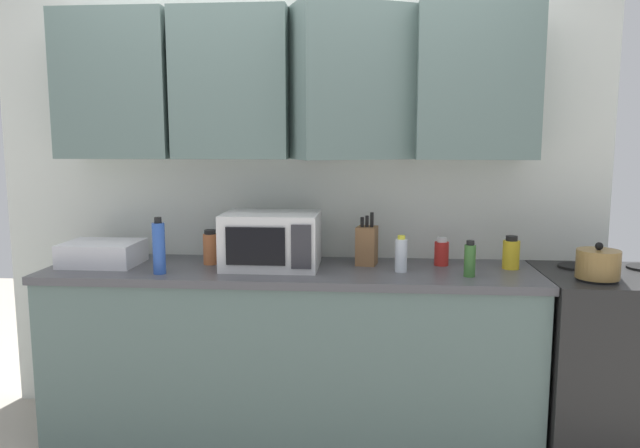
{
  "coord_description": "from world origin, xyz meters",
  "views": [
    {
      "loc": [
        0.4,
        -3.25,
        1.54
      ],
      "look_at": [
        0.15,
        -0.25,
        1.12
      ],
      "focal_mm": 33.45,
      "sensor_mm": 36.0,
      "label": 1
    }
  ],
  "objects_px": {
    "bottle_red_sauce": "(441,252)",
    "bottle_clear_tall": "(401,255)",
    "stove_range": "(616,363)",
    "knife_block": "(367,245)",
    "microwave": "(271,240)",
    "bottle_green_oil": "(470,260)",
    "dish_rack": "(103,253)",
    "bottle_blue_cleaner": "(159,247)",
    "bottle_yellow_mustard": "(511,254)",
    "bottle_spice_jar": "(210,248)",
    "kettle": "(598,264)"
  },
  "relations": [
    {
      "from": "dish_rack",
      "to": "bottle_spice_jar",
      "type": "bearing_deg",
      "value": 5.66
    },
    {
      "from": "dish_rack",
      "to": "bottle_yellow_mustard",
      "type": "xyz_separation_m",
      "value": [
        2.1,
        0.07,
        0.02
      ]
    },
    {
      "from": "knife_block",
      "to": "dish_rack",
      "type": "bearing_deg",
      "value": -175.33
    },
    {
      "from": "kettle",
      "to": "bottle_green_oil",
      "type": "bearing_deg",
      "value": 176.58
    },
    {
      "from": "stove_range",
      "to": "microwave",
      "type": "relative_size",
      "value": 1.9
    },
    {
      "from": "bottle_red_sauce",
      "to": "dish_rack",
      "type": "bearing_deg",
      "value": -175.89
    },
    {
      "from": "dish_rack",
      "to": "bottle_red_sauce",
      "type": "xyz_separation_m",
      "value": [
        1.76,
        0.13,
        0.01
      ]
    },
    {
      "from": "microwave",
      "to": "bottle_blue_cleaner",
      "type": "relative_size",
      "value": 1.73
    },
    {
      "from": "stove_range",
      "to": "knife_block",
      "type": "height_order",
      "value": "knife_block"
    },
    {
      "from": "stove_range",
      "to": "microwave",
      "type": "distance_m",
      "value": 1.82
    },
    {
      "from": "bottle_clear_tall",
      "to": "kettle",
      "type": "bearing_deg",
      "value": -7.2
    },
    {
      "from": "stove_range",
      "to": "dish_rack",
      "type": "bearing_deg",
      "value": 179.56
    },
    {
      "from": "kettle",
      "to": "bottle_spice_jar",
      "type": "distance_m",
      "value": 1.89
    },
    {
      "from": "bottle_blue_cleaner",
      "to": "bottle_yellow_mustard",
      "type": "relative_size",
      "value": 1.65
    },
    {
      "from": "dish_rack",
      "to": "bottle_red_sauce",
      "type": "relative_size",
      "value": 2.59
    },
    {
      "from": "stove_range",
      "to": "bottle_clear_tall",
      "type": "relative_size",
      "value": 5.02
    },
    {
      "from": "stove_range",
      "to": "bottle_blue_cleaner",
      "type": "bearing_deg",
      "value": -175.76
    },
    {
      "from": "stove_range",
      "to": "microwave",
      "type": "bearing_deg",
      "value": 179.06
    },
    {
      "from": "stove_range",
      "to": "bottle_green_oil",
      "type": "height_order",
      "value": "bottle_green_oil"
    },
    {
      "from": "dish_rack",
      "to": "knife_block",
      "type": "distance_m",
      "value": 1.38
    },
    {
      "from": "dish_rack",
      "to": "bottle_yellow_mustard",
      "type": "height_order",
      "value": "bottle_yellow_mustard"
    },
    {
      "from": "microwave",
      "to": "bottle_green_oil",
      "type": "xyz_separation_m",
      "value": [
        0.97,
        -0.13,
        -0.06
      ]
    },
    {
      "from": "bottle_spice_jar",
      "to": "kettle",
      "type": "bearing_deg",
      "value": -6.53
    },
    {
      "from": "microwave",
      "to": "bottle_green_oil",
      "type": "relative_size",
      "value": 2.76
    },
    {
      "from": "knife_block",
      "to": "bottle_spice_jar",
      "type": "xyz_separation_m",
      "value": [
        -0.82,
        -0.06,
        -0.02
      ]
    },
    {
      "from": "microwave",
      "to": "bottle_green_oil",
      "type": "height_order",
      "value": "microwave"
    },
    {
      "from": "bottle_spice_jar",
      "to": "bottle_red_sauce",
      "type": "bearing_deg",
      "value": 3.38
    },
    {
      "from": "bottle_red_sauce",
      "to": "bottle_spice_jar",
      "type": "distance_m",
      "value": 1.2
    },
    {
      "from": "knife_block",
      "to": "bottle_yellow_mustard",
      "type": "height_order",
      "value": "knife_block"
    },
    {
      "from": "bottle_yellow_mustard",
      "to": "bottle_clear_tall",
      "type": "bearing_deg",
      "value": -168.21
    },
    {
      "from": "kettle",
      "to": "microwave",
      "type": "xyz_separation_m",
      "value": [
        -1.55,
        0.17,
        0.06
      ]
    },
    {
      "from": "stove_range",
      "to": "bottle_yellow_mustard",
      "type": "relative_size",
      "value": 5.43
    },
    {
      "from": "microwave",
      "to": "kettle",
      "type": "bearing_deg",
      "value": -6.19
    },
    {
      "from": "microwave",
      "to": "bottle_clear_tall",
      "type": "relative_size",
      "value": 2.64
    },
    {
      "from": "kettle",
      "to": "bottle_red_sauce",
      "type": "relative_size",
      "value": 1.32
    },
    {
      "from": "stove_range",
      "to": "dish_rack",
      "type": "xyz_separation_m",
      "value": [
        -2.61,
        0.02,
        0.51
      ]
    },
    {
      "from": "knife_block",
      "to": "bottle_green_oil",
      "type": "distance_m",
      "value": 0.54
    },
    {
      "from": "microwave",
      "to": "bottle_spice_jar",
      "type": "xyz_separation_m",
      "value": [
        -0.33,
        0.05,
        -0.05
      ]
    },
    {
      "from": "bottle_blue_cleaner",
      "to": "bottle_spice_jar",
      "type": "height_order",
      "value": "bottle_blue_cleaner"
    },
    {
      "from": "bottle_clear_tall",
      "to": "bottle_spice_jar",
      "type": "relative_size",
      "value": 1.0
    },
    {
      "from": "stove_range",
      "to": "knife_block",
      "type": "bearing_deg",
      "value": 173.89
    },
    {
      "from": "bottle_red_sauce",
      "to": "bottle_green_oil",
      "type": "relative_size",
      "value": 0.84
    },
    {
      "from": "bottle_red_sauce",
      "to": "bottle_clear_tall",
      "type": "bearing_deg",
      "value": -141.45
    },
    {
      "from": "bottle_red_sauce",
      "to": "bottle_clear_tall",
      "type": "xyz_separation_m",
      "value": [
        -0.22,
        -0.17,
        0.02
      ]
    },
    {
      "from": "stove_range",
      "to": "bottle_green_oil",
      "type": "xyz_separation_m",
      "value": [
        -0.75,
        -0.11,
        0.53
      ]
    },
    {
      "from": "knife_block",
      "to": "bottle_spice_jar",
      "type": "distance_m",
      "value": 0.82
    },
    {
      "from": "dish_rack",
      "to": "bottle_clear_tall",
      "type": "height_order",
      "value": "bottle_clear_tall"
    },
    {
      "from": "microwave",
      "to": "bottle_red_sauce",
      "type": "distance_m",
      "value": 0.88
    },
    {
      "from": "dish_rack",
      "to": "knife_block",
      "type": "bearing_deg",
      "value": 4.67
    },
    {
      "from": "microwave",
      "to": "bottle_yellow_mustard",
      "type": "bearing_deg",
      "value": 2.9
    }
  ]
}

